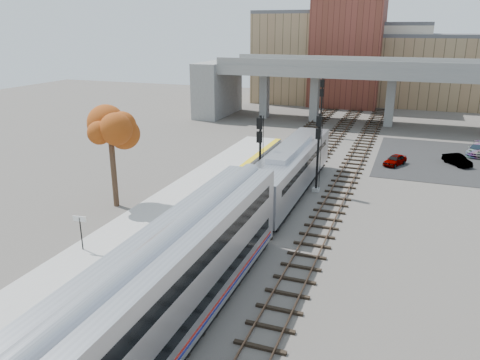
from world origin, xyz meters
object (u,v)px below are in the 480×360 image
Objects in this scene: signal_mast_near at (260,159)px; signal_mast_mid at (318,154)px; car_c at (477,149)px; locomotive at (290,169)px; car_b at (457,160)px; signal_mast_far at (321,107)px; car_a at (395,160)px; coach at (154,304)px; tree at (110,132)px.

signal_mast_near is 1.03× the size of signal_mast_mid.
signal_mast_near is 28.92m from car_c.
car_b is (14.16, 14.73, -1.67)m from locomotive.
signal_mast_near is 25.80m from signal_mast_far.
locomotive is at bearing -115.39° from car_c.
car_c reaches higher than car_a.
car_a is at bearing 54.83° from signal_mast_near.
car_b is 5.74m from car_c.
coach is 7.66× the size of car_a.
car_c is at bearing 66.22° from car_a.
signal_mast_near is at bearing -116.08° from car_c.
signal_mast_near reaches higher than car_c.
signal_mast_far is 18.89m from car_b.
car_c is (18.61, 21.95, -2.84)m from signal_mast_near.
tree is 1.85× the size of car_c.
signal_mast_near is at bearing -100.65° from car_a.
car_c is at bearing 51.85° from signal_mast_mid.
signal_mast_far is at bearing 71.73° from tree.
coach is 19.79m from tree.
signal_mast_near is at bearing -136.49° from locomotive.
signal_mast_mid is 23.65m from car_c.
car_b is at bearing 69.23° from coach.
tree is 29.19m from car_a.
coach is 3.62× the size of signal_mast_mid.
signal_mast_mid is (4.10, 3.48, -0.13)m from signal_mast_near.
car_b is (6.09, 2.29, 0.01)m from car_a.
signal_mast_mid reaches higher than coach.
signal_mast_mid is at bearing -113.94° from car_c.
locomotive is 0.76× the size of coach.
locomotive is 20.50m from car_b.
car_c is at bearing -11.67° from signal_mast_far.
signal_mast_near is at bearing 95.82° from coach.
car_a is at bearing 61.01° from signal_mast_mid.
car_a is 6.51m from car_b.
car_a is 11.31m from car_c.
signal_mast_far is 19.26m from car_c.
signal_mast_near is (-2.10, 20.61, 0.73)m from coach.
car_a is (10.17, 14.43, -2.93)m from signal_mast_near.
tree is 35.16m from car_b.
locomotive is at bearing 31.31° from tree.
car_a is at bearing -48.20° from signal_mast_far.
locomotive is 22.61m from coach.
signal_mast_mid is 2.00× the size of car_b.
car_c is at bearing 49.71° from signal_mast_near.
locomotive is 5.52× the size of car_b.
signal_mast_far is (-2.10, 46.41, 1.01)m from coach.
coach is 46.47m from signal_mast_far.
signal_mast_far is at bearing 156.33° from car_a.
tree reaches higher than car_b.
coach is 5.63× the size of car_c.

